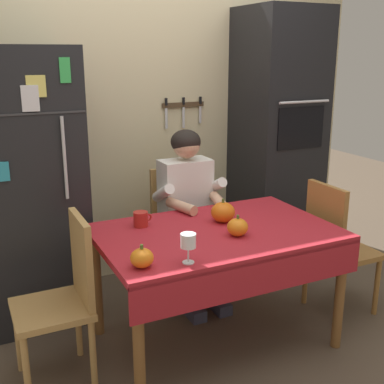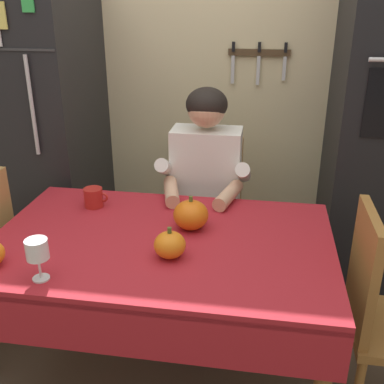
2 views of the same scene
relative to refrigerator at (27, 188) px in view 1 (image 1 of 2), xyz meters
The scene contains 14 objects.
ground_plane 1.62m from the refrigerator, 45.29° to the right, with size 10.00×10.00×0.00m, color brown.
back_wall_assembly 1.15m from the refrigerator, 21.32° to the left, with size 3.70×0.13×2.60m.
refrigerator is the anchor object (origin of this frame).
wall_oven 2.01m from the refrigerator, ahead, with size 0.60×0.64×2.10m.
dining_table 1.32m from the refrigerator, 42.91° to the right, with size 1.40×0.90×0.74m.
chair_behind_person 1.12m from the refrigerator, ahead, with size 0.40×0.40×0.93m.
seated_person 1.10m from the refrigerator, 14.92° to the right, with size 0.47×0.55×1.25m.
chair_right_side 2.09m from the refrigerator, 25.80° to the right, with size 0.40×0.40×0.93m.
chair_left_side 0.91m from the refrigerator, 86.57° to the right, with size 0.40×0.40×0.93m.
coffee_mug 0.84m from the refrigerator, 46.73° to the right, with size 0.12×0.09×0.09m.
wine_glass 1.35m from the refrigerator, 63.83° to the right, with size 0.08×0.08×0.16m.
pumpkin_large 1.30m from the refrigerator, 35.40° to the right, with size 0.15×0.15×0.15m.
pumpkin_medium 1.42m from the refrigerator, 44.42° to the right, with size 0.12×0.12×0.12m.
pumpkin_small 1.22m from the refrigerator, 72.28° to the right, with size 0.12×0.12×0.12m.
Camera 1 is at (-1.32, -2.30, 1.76)m, focal length 45.77 mm.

